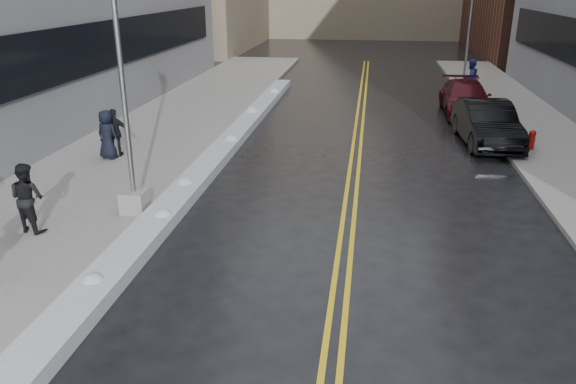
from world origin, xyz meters
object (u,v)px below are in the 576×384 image
at_px(pedestrian_c, 107,135).
at_px(pedestrian_d, 115,133).
at_px(car_maroon, 466,98).
at_px(pedestrian_east, 470,78).
at_px(car_black, 487,124).
at_px(lamppost, 127,127).
at_px(traffic_signal, 469,29).
at_px(fire_hydrant, 532,139).
at_px(pedestrian_b, 27,198).

relative_size(pedestrian_c, pedestrian_d, 1.01).
bearing_deg(car_maroon, pedestrian_d, -144.21).
relative_size(pedestrian_east, car_black, 0.39).
bearing_deg(lamppost, traffic_signal, 61.79).
relative_size(lamppost, pedestrian_c, 4.38).
height_order(fire_hydrant, pedestrian_east, pedestrian_east).
xyz_separation_m(pedestrian_c, pedestrian_d, (0.15, 0.33, -0.01)).
distance_m(pedestrian_c, car_black, 14.35).
bearing_deg(pedestrian_c, traffic_signal, -113.59).
height_order(pedestrian_c, pedestrian_d, pedestrian_c).
relative_size(lamppost, car_black, 1.49).
xyz_separation_m(pedestrian_c, pedestrian_east, (14.38, 13.49, 0.14)).
bearing_deg(pedestrian_b, fire_hydrant, -131.82).
distance_m(traffic_signal, pedestrian_east, 4.54).
xyz_separation_m(traffic_signal, pedestrian_b, (-13.90, -23.55, -2.36)).
bearing_deg(traffic_signal, car_maroon, -97.55).
xyz_separation_m(lamppost, traffic_signal, (11.80, 22.00, 0.87)).
bearing_deg(car_black, pedestrian_east, 81.84).
xyz_separation_m(pedestrian_b, pedestrian_c, (-0.77, 6.13, -0.02)).
height_order(lamppost, pedestrian_east, lamppost).
bearing_deg(pedestrian_east, car_black, 46.78).
relative_size(pedestrian_c, pedestrian_east, 0.86).
bearing_deg(lamppost, car_maroon, 53.24).
relative_size(traffic_signal, pedestrian_c, 3.45).
distance_m(pedestrian_b, car_maroon, 20.56).
relative_size(lamppost, pedestrian_east, 3.78).
bearing_deg(lamppost, pedestrian_b, -143.46).
bearing_deg(car_black, traffic_signal, 81.91).
xyz_separation_m(fire_hydrant, pedestrian_east, (-0.79, 10.06, 0.61)).
relative_size(pedestrian_d, pedestrian_east, 0.85).
bearing_deg(pedestrian_east, pedestrian_c, 4.39).
bearing_deg(car_maroon, lamppost, -126.24).
bearing_deg(traffic_signal, lamppost, -118.21).
bearing_deg(pedestrian_d, lamppost, 110.31).
bearing_deg(pedestrian_east, lamppost, 18.72).
relative_size(pedestrian_b, pedestrian_c, 1.03).
distance_m(fire_hydrant, pedestrian_east, 10.11).
relative_size(pedestrian_b, pedestrian_east, 0.88).
bearing_deg(traffic_signal, pedestrian_east, -94.20).
height_order(pedestrian_d, pedestrian_east, pedestrian_east).
bearing_deg(pedestrian_c, pedestrian_d, -98.76).
relative_size(fire_hydrant, car_maroon, 0.14).
height_order(lamppost, traffic_signal, lamppost).
height_order(traffic_signal, pedestrian_b, traffic_signal).
bearing_deg(pedestrian_d, pedestrian_c, 56.04).
bearing_deg(car_maroon, car_black, -89.47).
bearing_deg(car_black, lamppost, -144.11).
bearing_deg(car_black, car_maroon, 86.29).
xyz_separation_m(pedestrian_east, car_black, (-0.71, -9.12, -0.31)).
xyz_separation_m(fire_hydrant, pedestrian_d, (-15.02, -3.10, 0.46)).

